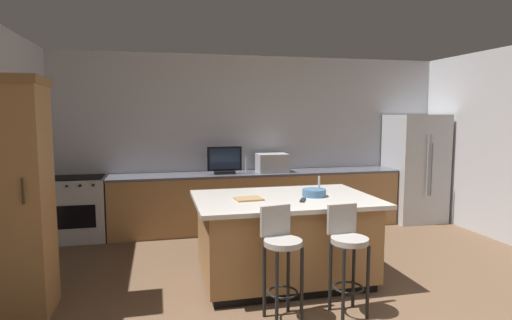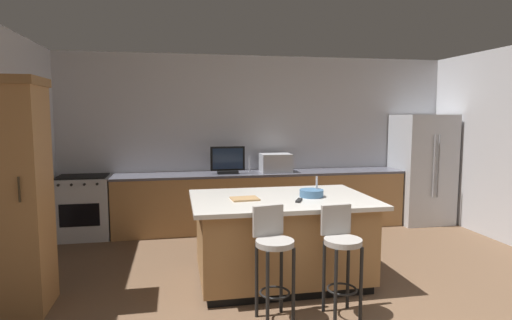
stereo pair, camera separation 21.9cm
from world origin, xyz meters
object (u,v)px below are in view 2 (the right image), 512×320
object	(u,v)px
tv_monitor	(228,161)
tv_remote	(299,200)
kitchen_island	(281,238)
bar_stool_right	(341,250)
fruit_bowl	(311,193)
range_oven	(84,207)
bar_stool_left	(273,252)
cabinet_tower	(8,192)
cutting_board	(245,199)
refrigerator	(422,169)
microwave	(276,163)

from	to	relation	value
tv_monitor	tv_remote	world-z (taller)	tv_monitor
kitchen_island	bar_stool_right	distance (m)	0.95
fruit_bowl	tv_remote	xyz separation A→B (m)	(-0.20, -0.21, -0.03)
range_oven	tv_monitor	distance (m)	2.24
tv_monitor	bar_stool_right	distance (m)	3.06
bar_stool_left	tv_remote	world-z (taller)	bar_stool_left
cabinet_tower	cutting_board	xyz separation A→B (m)	(2.22, 0.16, -0.18)
cutting_board	range_oven	bearing A→B (deg)	133.55
bar_stool_left	cutting_board	distance (m)	0.87
kitchen_island	range_oven	size ratio (longest dim) A/B	2.08
fruit_bowl	tv_remote	size ratio (longest dim) A/B	1.53
tv_monitor	bar_stool_left	bearing A→B (deg)	-89.11
kitchen_island	tv_remote	size ratio (longest dim) A/B	11.40
kitchen_island	tv_monitor	size ratio (longest dim) A/B	3.64
bar_stool_right	fruit_bowl	world-z (taller)	fruit_bowl
kitchen_island	bar_stool_left	bearing A→B (deg)	-108.67
kitchen_island	fruit_bowl	bearing A→B (deg)	-5.74
refrigerator	bar_stool_right	distance (m)	3.94
kitchen_island	refrigerator	world-z (taller)	refrigerator
microwave	tv_remote	distance (m)	2.39
range_oven	tv_monitor	world-z (taller)	tv_monitor
refrigerator	bar_stool_left	size ratio (longest dim) A/B	1.80
microwave	refrigerator	bearing A→B (deg)	-1.79
range_oven	bar_stool_left	world-z (taller)	bar_stool_left
cabinet_tower	bar_stool_right	bearing A→B (deg)	-12.61
fruit_bowl	tv_remote	bearing A→B (deg)	-134.67
cabinet_tower	microwave	world-z (taller)	cabinet_tower
microwave	bar_stool_left	size ratio (longest dim) A/B	0.47
microwave	cutting_board	world-z (taller)	microwave
bar_stool_left	cutting_board	world-z (taller)	bar_stool_left
kitchen_island	tv_remote	xyz separation A→B (m)	(0.13, -0.24, 0.47)
cabinet_tower	bar_stool_right	world-z (taller)	cabinet_tower
tv_remote	cutting_board	size ratio (longest dim) A/B	0.60
kitchen_island	microwave	distance (m)	2.25
kitchen_island	refrigerator	distance (m)	3.63
range_oven	bar_stool_left	xyz separation A→B (m)	(2.19, -2.97, 0.15)
cutting_board	microwave	bearing A→B (deg)	68.47
refrigerator	tv_remote	xyz separation A→B (m)	(-2.84, -2.28, 0.03)
kitchen_island	cabinet_tower	bearing A→B (deg)	-175.43
microwave	fruit_bowl	size ratio (longest dim) A/B	1.85
bar_stool_right	fruit_bowl	distance (m)	0.92
bar_stool_right	cutting_board	size ratio (longest dim) A/B	3.54
kitchen_island	range_oven	distance (m)	3.26
range_oven	tv_remote	distance (m)	3.54
microwave	tv_remote	size ratio (longest dim) A/B	2.82
bar_stool_left	kitchen_island	bearing A→B (deg)	60.07
bar_stool_right	refrigerator	bearing A→B (deg)	43.58
cabinet_tower	fruit_bowl	world-z (taller)	cabinet_tower
kitchen_island	cutting_board	distance (m)	0.62
microwave	tv_remote	world-z (taller)	microwave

